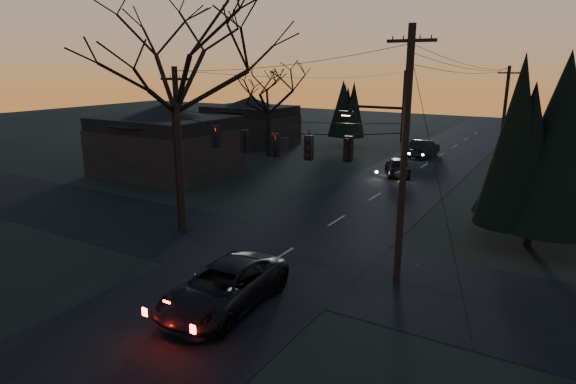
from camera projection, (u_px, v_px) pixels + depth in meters
The scene contains 17 objects.
ground_plane at pixel (101, 369), 13.96m from camera, with size 160.00×160.00×0.00m, color black.
main_road at pixel (364, 204), 30.56m from camera, with size 8.00×120.00×0.02m, color black.
cross_road at pixel (281, 256), 22.26m from camera, with size 60.00×7.00×0.02m, color black.
utility_pole_right at pixel (396, 282), 19.54m from camera, with size 5.00×0.30×10.00m, color black, non-canonical shape.
utility_pole_left at pixel (184, 233), 25.24m from camera, with size 1.80×0.30×8.50m, color black, non-canonical shape.
utility_pole_far_r at pixel (498, 164), 42.78m from camera, with size 1.80×0.30×8.50m, color black, non-canonical shape.
utility_pole_far_l at pixel (401, 142), 55.12m from camera, with size 0.30×0.30×8.00m, color black, non-canonical shape.
span_signal_assembly at pixel (276, 144), 21.04m from camera, with size 11.50×0.44×1.61m.
bare_tree_left at pixel (172, 62), 23.69m from camera, with size 9.52×9.52×12.47m.
evergreen_right at pixel (540, 152), 22.34m from camera, with size 4.70×4.70×8.05m.
bare_tree_dist at pixel (268, 97), 45.17m from camera, with size 6.92×6.92×8.11m.
evergreen_dist at pixel (350, 112), 50.96m from camera, with size 3.22×3.22×6.31m.
house_left_near at pixel (165, 140), 38.27m from camera, with size 10.00×8.00×5.60m.
house_left_far at pixel (250, 121), 53.09m from camera, with size 9.00×7.00×5.20m.
suv_near at pixel (224, 287), 17.33m from camera, with size 2.64×5.73×1.59m, color black.
sedan_oncoming_a at pixel (398, 166), 38.30m from camera, with size 1.74×4.31×1.47m, color black.
sedan_oncoming_b at pixel (423, 148), 46.03m from camera, with size 1.72×4.93×1.62m, color black.
Camera 1 is at (10.91, -7.67, 8.57)m, focal length 30.00 mm.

